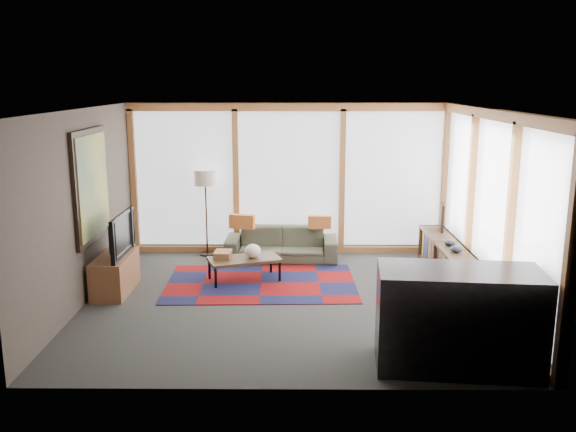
{
  "coord_description": "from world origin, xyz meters",
  "views": [
    {
      "loc": [
        0.07,
        -7.96,
        2.95
      ],
      "look_at": [
        0.0,
        0.4,
        1.1
      ],
      "focal_mm": 38.0,
      "sensor_mm": 36.0,
      "label": 1
    }
  ],
  "objects_px": {
    "bookshelf": "(446,259)",
    "bar_counter": "(458,319)",
    "sofa": "(282,244)",
    "tv_console": "(115,274)",
    "coffee_table": "(244,269)",
    "floor_lamp": "(206,213)",
    "television": "(115,234)"
  },
  "relations": [
    {
      "from": "sofa",
      "to": "bookshelf",
      "type": "distance_m",
      "value": 2.7
    },
    {
      "from": "bookshelf",
      "to": "television",
      "type": "distance_m",
      "value": 4.95
    },
    {
      "from": "coffee_table",
      "to": "bar_counter",
      "type": "bearing_deg",
      "value": -48.92
    },
    {
      "from": "sofa",
      "to": "tv_console",
      "type": "xyz_separation_m",
      "value": [
        -2.35,
        -1.62,
        -0.0
      ]
    },
    {
      "from": "bar_counter",
      "to": "coffee_table",
      "type": "bearing_deg",
      "value": 136.36
    },
    {
      "from": "tv_console",
      "to": "bar_counter",
      "type": "distance_m",
      "value": 4.86
    },
    {
      "from": "television",
      "to": "bookshelf",
      "type": "bearing_deg",
      "value": -81.31
    },
    {
      "from": "coffee_table",
      "to": "bookshelf",
      "type": "bearing_deg",
      "value": 4.01
    },
    {
      "from": "sofa",
      "to": "floor_lamp",
      "type": "relative_size",
      "value": 1.25
    },
    {
      "from": "bar_counter",
      "to": "floor_lamp",
      "type": "bearing_deg",
      "value": 132.65
    },
    {
      "from": "bar_counter",
      "to": "bookshelf",
      "type": "bearing_deg",
      "value": 83.53
    },
    {
      "from": "coffee_table",
      "to": "television",
      "type": "bearing_deg",
      "value": -164.74
    },
    {
      "from": "sofa",
      "to": "television",
      "type": "relative_size",
      "value": 1.77
    },
    {
      "from": "floor_lamp",
      "to": "sofa",
      "type": "bearing_deg",
      "value": -12.11
    },
    {
      "from": "sofa",
      "to": "coffee_table",
      "type": "xyz_separation_m",
      "value": [
        -0.54,
        -1.11,
        -0.1
      ]
    },
    {
      "from": "coffee_table",
      "to": "television",
      "type": "height_order",
      "value": "television"
    },
    {
      "from": "floor_lamp",
      "to": "bar_counter",
      "type": "bearing_deg",
      "value": -52.63
    },
    {
      "from": "tv_console",
      "to": "bar_counter",
      "type": "xyz_separation_m",
      "value": [
        4.27,
        -2.31,
        0.26
      ]
    },
    {
      "from": "coffee_table",
      "to": "bookshelf",
      "type": "relative_size",
      "value": 0.47
    },
    {
      "from": "bookshelf",
      "to": "tv_console",
      "type": "height_order",
      "value": "bookshelf"
    },
    {
      "from": "sofa",
      "to": "tv_console",
      "type": "relative_size",
      "value": 1.74
    },
    {
      "from": "coffee_table",
      "to": "sofa",
      "type": "bearing_deg",
      "value": 63.99
    },
    {
      "from": "bookshelf",
      "to": "tv_console",
      "type": "bearing_deg",
      "value": -171.52
    },
    {
      "from": "floor_lamp",
      "to": "television",
      "type": "height_order",
      "value": "floor_lamp"
    },
    {
      "from": "bookshelf",
      "to": "sofa",
      "type": "bearing_deg",
      "value": 160.71
    },
    {
      "from": "bookshelf",
      "to": "bar_counter",
      "type": "distance_m",
      "value": 3.12
    },
    {
      "from": "floor_lamp",
      "to": "bookshelf",
      "type": "xyz_separation_m",
      "value": [
        3.85,
        -1.17,
        -0.47
      ]
    },
    {
      "from": "sofa",
      "to": "floor_lamp",
      "type": "height_order",
      "value": "floor_lamp"
    },
    {
      "from": "television",
      "to": "coffee_table",
      "type": "bearing_deg",
      "value": -74.25
    },
    {
      "from": "floor_lamp",
      "to": "coffee_table",
      "type": "bearing_deg",
      "value": -61.47
    },
    {
      "from": "bookshelf",
      "to": "tv_console",
      "type": "distance_m",
      "value": 4.95
    },
    {
      "from": "coffee_table",
      "to": "bookshelf",
      "type": "distance_m",
      "value": 3.1
    }
  ]
}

